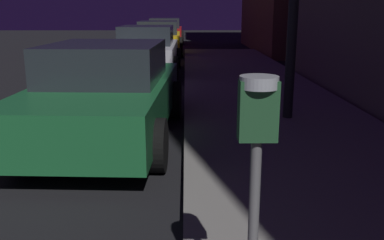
{
  "coord_description": "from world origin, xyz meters",
  "views": [
    {
      "loc": [
        4.02,
        -1.84,
        1.9
      ],
      "look_at": [
        4.08,
        1.66,
        1.0
      ],
      "focal_mm": 40.23,
      "sensor_mm": 36.0,
      "label": 1
    }
  ],
  "objects_px": {
    "parking_meter": "(256,146)",
    "car_yellow_cab": "(159,38)",
    "car_green": "(107,93)",
    "car_red": "(165,31)",
    "car_silver": "(147,50)"
  },
  "relations": [
    {
      "from": "car_green",
      "to": "car_yellow_cab",
      "type": "bearing_deg",
      "value": 90.0
    },
    {
      "from": "parking_meter",
      "to": "car_red",
      "type": "bearing_deg",
      "value": 93.71
    },
    {
      "from": "car_silver",
      "to": "car_yellow_cab",
      "type": "height_order",
      "value": "same"
    },
    {
      "from": "car_silver",
      "to": "car_yellow_cab",
      "type": "relative_size",
      "value": 0.98
    },
    {
      "from": "car_green",
      "to": "car_red",
      "type": "distance_m",
      "value": 19.3
    },
    {
      "from": "parking_meter",
      "to": "car_yellow_cab",
      "type": "relative_size",
      "value": 0.33
    },
    {
      "from": "parking_meter",
      "to": "car_silver",
      "type": "height_order",
      "value": "parking_meter"
    },
    {
      "from": "car_yellow_cab",
      "to": "car_red",
      "type": "xyz_separation_m",
      "value": [
        -0.0,
        6.5,
        -0.0
      ]
    },
    {
      "from": "car_green",
      "to": "car_yellow_cab",
      "type": "relative_size",
      "value": 1.03
    },
    {
      "from": "car_silver",
      "to": "car_red",
      "type": "xyz_separation_m",
      "value": [
        0.0,
        12.34,
        0.01
      ]
    },
    {
      "from": "car_green",
      "to": "car_silver",
      "type": "bearing_deg",
      "value": 90.0
    },
    {
      "from": "car_silver",
      "to": "car_red",
      "type": "distance_m",
      "value": 12.34
    },
    {
      "from": "car_green",
      "to": "car_yellow_cab",
      "type": "height_order",
      "value": "same"
    },
    {
      "from": "parking_meter",
      "to": "car_yellow_cab",
      "type": "distance_m",
      "value": 17.14
    },
    {
      "from": "car_silver",
      "to": "car_yellow_cab",
      "type": "xyz_separation_m",
      "value": [
        0.0,
        5.85,
        0.01
      ]
    }
  ]
}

